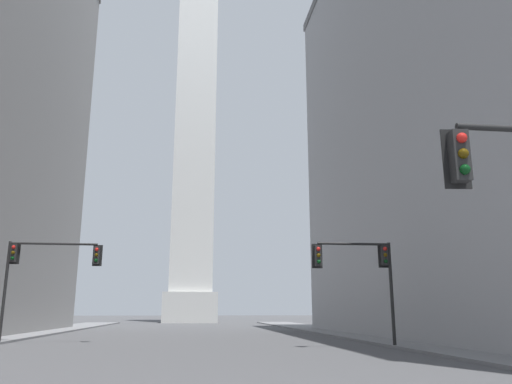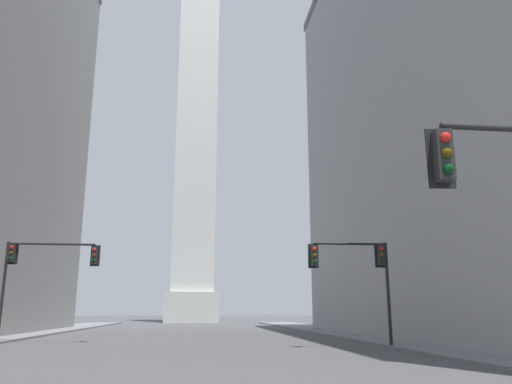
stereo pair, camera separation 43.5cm
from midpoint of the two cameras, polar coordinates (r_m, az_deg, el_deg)
The scene contains 4 objects.
sidewalk_right at distance 34.90m, azimuth 15.42°, elevation -15.97°, with size 5.00×98.84×0.15m, color slate.
obelisk at distance 91.48m, azimuth -6.60°, elevation 8.20°, with size 8.75×8.75×73.33m.
traffic_light_mid_left at distance 33.68m, azimuth -23.35°, elevation -7.68°, with size 5.71×0.50×6.06m.
traffic_light_mid_right at distance 27.94m, azimuth 12.32°, elevation -8.35°, with size 4.52×0.50×5.58m.
Camera 2 is at (0.63, -2.78, 1.93)m, focal length 35.00 mm.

